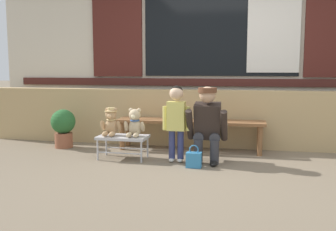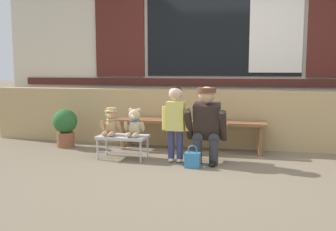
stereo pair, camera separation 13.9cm
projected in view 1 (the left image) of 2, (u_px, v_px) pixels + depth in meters
ground_plane at (205, 171)px, 4.34m from camera, size 60.00×60.00×0.00m
brick_low_wall at (216, 118)px, 5.67m from camera, size 7.32×0.25×0.85m
shop_facade at (221, 33)px, 6.01m from camera, size 7.47×0.26×3.44m
wooden_bench_long at (190, 125)px, 5.39m from camera, size 2.10×0.40×0.44m
small_display_bench at (123, 138)px, 4.91m from camera, size 0.64×0.36×0.30m
teddy_bear_with_hat at (111, 122)px, 4.92m from camera, size 0.28×0.27×0.36m
teddy_bear_plain at (135, 124)px, 4.86m from camera, size 0.28×0.26×0.36m
child_standing at (176, 115)px, 4.71m from camera, size 0.35×0.18×0.96m
adult_crouching at (208, 124)px, 4.70m from camera, size 0.50×0.49×0.95m
handbag_on_ground at (194, 159)px, 4.49m from camera, size 0.18×0.11×0.27m
potted_plant at (63, 126)px, 5.61m from camera, size 0.36×0.36×0.57m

